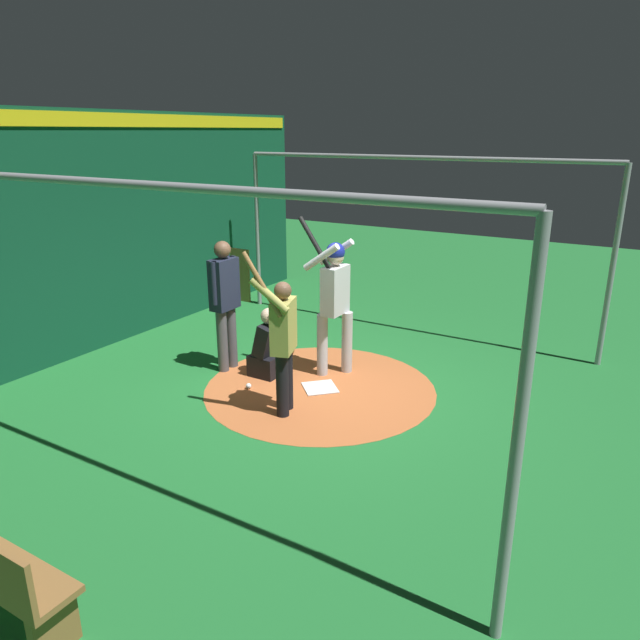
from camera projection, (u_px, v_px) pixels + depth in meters
The scene contains 11 objects.
ground_plane at pixel (320, 388), 7.72m from camera, with size 25.51×25.51×0.00m, color #1E6B2D.
dirt_circle at pixel (320, 388), 7.72m from camera, with size 3.04×3.04×0.01m, color #B76033.
home_plate at pixel (320, 387), 7.72m from camera, with size 0.42×0.42×0.01m, color white.
batter at pixel (334, 295), 7.87m from camera, with size 0.68×0.49×2.18m.
catcher at pixel (269, 349), 8.03m from camera, with size 0.58×0.40×0.98m.
umpire at pixel (225, 298), 8.06m from camera, with size 0.23×0.49×1.84m.
visitor at pixel (283, 339), 6.79m from camera, with size 0.54×0.59×2.00m.
back_wall at pixel (108, 230), 9.03m from camera, with size 0.23×9.51×3.55m.
cage_frame at pixel (320, 233), 7.08m from camera, with size 6.17×5.68×2.88m.
bat_rack at pixel (238, 276), 11.60m from camera, with size 0.58×0.18×1.05m.
baseball_0 at pixel (249, 386), 7.69m from camera, with size 0.07×0.07×0.07m, color white.
Camera 1 is at (3.62, -6.07, 3.24)m, focal length 32.83 mm.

